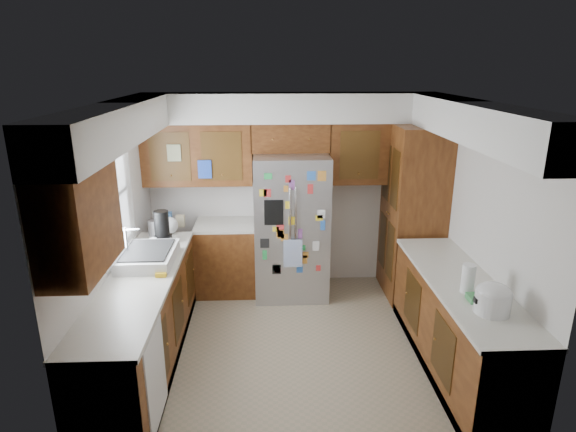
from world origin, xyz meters
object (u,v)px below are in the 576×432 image
at_px(rice_cooker, 493,298).
at_px(paper_towel, 468,278).
at_px(fridge, 291,226).
at_px(pantry, 413,213).

relative_size(rice_cooker, paper_towel, 1.12).
bearing_deg(fridge, pantry, -2.05).
relative_size(pantry, fridge, 1.19).
bearing_deg(pantry, paper_towel, -91.69).
bearing_deg(fridge, paper_towel, -52.76).
height_order(fridge, paper_towel, fridge).
distance_m(fridge, rice_cooker, 2.72).
bearing_deg(paper_towel, rice_cooker, -81.57).
xyz_separation_m(pantry, paper_towel, (-0.05, -1.85, -0.03)).
height_order(pantry, rice_cooker, pantry).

